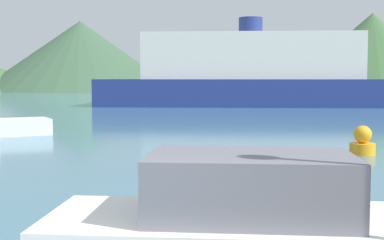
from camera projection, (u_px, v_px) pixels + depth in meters
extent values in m
cube|color=slate|center=(251.00, 185.00, 7.25)|extent=(2.88, 1.88, 0.86)
cube|color=navy|center=(250.00, 92.00, 51.84)|extent=(29.25, 10.33, 2.53)
cube|color=silver|center=(250.00, 57.00, 51.57)|extent=(20.53, 8.60, 4.30)
cylinder|color=navy|center=(251.00, 26.00, 51.34)|extent=(2.30, 2.30, 1.60)
cylinder|color=orange|center=(362.00, 149.00, 18.61)|extent=(0.88, 0.88, 0.40)
sphere|color=orange|center=(363.00, 134.00, 18.57)|extent=(0.62, 0.62, 0.62)
cone|color=#38563D|center=(80.00, 56.00, 113.05)|extent=(41.31, 41.31, 14.62)
cone|color=#4C6647|center=(210.00, 63.00, 97.85)|extent=(26.06, 26.06, 10.73)
cone|color=#3D6038|center=(372.00, 52.00, 108.96)|extent=(36.03, 36.03, 15.83)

